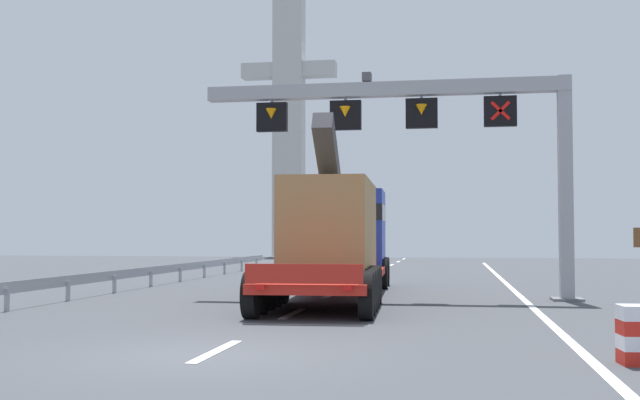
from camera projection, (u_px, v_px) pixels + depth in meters
name	position (u px, v px, depth m)	size (l,w,h in m)	color
ground	(201.00, 355.00, 12.79)	(112.00, 112.00, 0.00)	#424449
lane_markings	(364.00, 278.00, 35.18)	(0.20, 60.13, 0.01)	silver
edge_line_right	(524.00, 300.00, 23.56)	(0.20, 63.00, 0.01)	silver
overhead_lane_gantry	(428.00, 122.00, 24.24)	(11.61, 0.90, 7.08)	#9EA0A5
heavy_haul_truck_red	(339.00, 234.00, 25.52)	(3.60, 14.16, 5.30)	red
guardrail_left	(150.00, 272.00, 29.53)	(0.13, 35.48, 0.76)	#999EA3
bridge_pylon_distant	(289.00, 102.00, 73.82)	(9.00, 2.00, 28.31)	#B7B7B2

